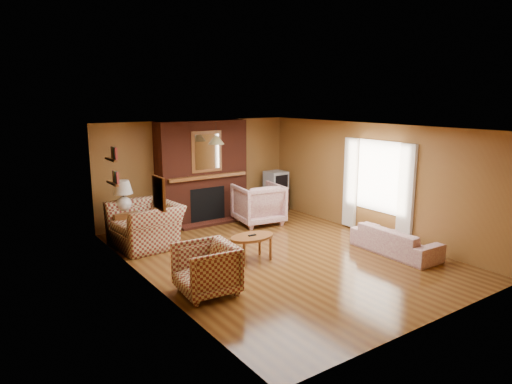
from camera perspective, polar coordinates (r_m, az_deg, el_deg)
floor at (r=8.73m, az=2.83°, el=-7.86°), size 6.50×6.50×0.00m
ceiling at (r=8.24m, az=3.00°, el=8.05°), size 6.50×6.50×0.00m
wall_back at (r=11.11m, az=-7.37°, el=2.72°), size 6.50×0.00×6.50m
wall_front at (r=6.24m, az=21.52°, el=-5.22°), size 6.50×0.00×6.50m
wall_left at (r=7.19m, az=-13.09°, el=-2.49°), size 0.00×6.50×6.50m
wall_right at (r=10.10m, az=14.23°, el=1.54°), size 0.00×6.50×6.50m
fireplace at (r=10.88m, az=-6.72°, el=2.45°), size 2.20×0.82×2.40m
window_right at (r=9.95m, az=14.89°, el=0.93°), size 0.10×1.85×2.00m
bookshelf at (r=8.89m, az=-17.46°, el=3.04°), size 0.09×0.55×0.71m
botanical_print at (r=6.86m, az=-12.03°, el=-0.13°), size 0.05×0.40×0.50m
pendant_light at (r=10.18m, az=-5.00°, el=6.49°), size 0.36×0.36×0.48m
plaid_loveseat at (r=9.39m, az=-13.66°, el=-4.00°), size 1.28×1.43×0.87m
plaid_armchair at (r=7.01m, az=-6.24°, el=-9.56°), size 0.93×0.91×0.78m
floral_sofa at (r=9.14m, az=17.01°, el=-5.80°), size 0.73×1.76×0.51m
floral_armchair at (r=10.71m, az=0.30°, el=-1.48°), size 1.16×1.19×0.95m
coffee_table at (r=8.31m, az=-0.48°, el=-5.89°), size 0.86×0.54×0.49m
side_table at (r=9.78m, az=-16.03°, el=-4.17°), size 0.53×0.53×0.64m
table_lamp at (r=9.62m, az=-16.26°, el=-0.27°), size 0.39×0.39×0.64m
tv_stand at (r=11.99m, az=2.48°, el=-0.95°), size 0.57×0.53×0.58m
crt_tv at (r=11.88m, az=2.52°, el=1.50°), size 0.51×0.51×0.46m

